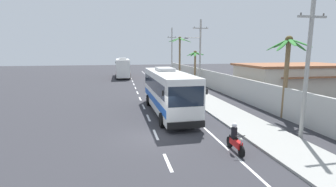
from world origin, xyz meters
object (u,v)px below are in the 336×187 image
utility_pole_mid (200,53)px  coach_bus_far_lane (123,67)px  utility_pole_far (172,51)px  coach_bus_foreground (168,90)px  motorcycle_trailing (174,90)px  utility_pole_nearest (307,65)px  palm_second (195,60)px  roadside_building (293,80)px  motorcycle_beside_bus (235,140)px  palm_third (180,51)px  pedestrian_near_kerb (179,82)px  palm_nearest (287,62)px

utility_pole_mid → coach_bus_far_lane: bearing=118.3°
utility_pole_far → coach_bus_foreground: bearing=-102.6°
motorcycle_trailing → utility_pole_nearest: (4.43, -15.83, 3.79)m
motorcycle_trailing → palm_second: bearing=58.8°
roadside_building → motorcycle_trailing: bearing=165.1°
motorcycle_beside_bus → utility_pole_mid: 21.28m
coach_bus_foreground → palm_third: 22.09m
motorcycle_beside_bus → utility_pole_mid: size_ratio=0.21×
utility_pole_mid → utility_pole_far: utility_pole_far is taller
coach_bus_far_lane → coach_bus_foreground: bearing=-83.6°
motorcycle_trailing → pedestrian_near_kerb: bearing=71.1°
utility_pole_far → palm_third: (-0.72, -9.76, 0.18)m
utility_pole_nearest → palm_nearest: bearing=66.2°
utility_pole_mid → utility_pole_far: bearing=89.1°
utility_pole_mid → utility_pole_nearest: bearing=-89.2°
motorcycle_trailing → roadside_building: roadside_building is taller
motorcycle_beside_bus → coach_bus_far_lane: bearing=97.8°
coach_bus_foreground → roadside_building: size_ratio=0.92×
motorcycle_trailing → utility_pole_far: bearing=78.8°
motorcycle_trailing → utility_pole_far: size_ratio=0.20×
utility_pole_far → roadside_building: utility_pole_far is taller
utility_pole_mid → roadside_building: utility_pole_mid is taller
motorcycle_beside_bus → utility_pole_far: bearing=82.9°
motorcycle_beside_bus → palm_second: size_ratio=0.37×
motorcycle_beside_bus → utility_pole_nearest: 6.32m
motorcycle_trailing → utility_pole_mid: (4.17, 3.38, 4.31)m
utility_pole_nearest → motorcycle_trailing: bearing=105.6°
motorcycle_beside_bus → palm_nearest: bearing=38.8°
coach_bus_foreground → palm_nearest: 9.68m
motorcycle_beside_bus → palm_second: 26.36m
palm_nearest → palm_third: size_ratio=0.84×
palm_third → roadside_building: (9.46, -16.35, -3.40)m
pedestrian_near_kerb → utility_pole_far: size_ratio=0.16×
pedestrian_near_kerb → roadside_building: (11.53, -8.41, 0.96)m
motorcycle_trailing → utility_pole_mid: bearing=39.0°
palm_second → pedestrian_near_kerb: bearing=-133.5°
coach_bus_foreground → utility_pole_far: 31.63m
motorcycle_trailing → utility_pole_far: 23.46m
motorcycle_beside_bus → motorcycle_trailing: (0.48, 16.93, 0.04)m
utility_pole_nearest → palm_second: (0.78, 24.44, -0.59)m
utility_pole_far → roadside_building: 27.73m
coach_bus_far_lane → motorcycle_beside_bus: (5.29, -38.77, -1.40)m
motorcycle_beside_bus → motorcycle_trailing: bearing=88.4°
palm_third → utility_pole_nearest: bearing=-88.6°
motorcycle_trailing → roadside_building: size_ratio=0.16×
motorcycle_trailing → palm_third: size_ratio=0.26×
coach_bus_far_lane → palm_second: 17.29m
coach_bus_far_lane → utility_pole_far: bearing=4.2°
coach_bus_far_lane → utility_pole_mid: 21.18m
coach_bus_foreground → pedestrian_near_kerb: size_ratio=7.18×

